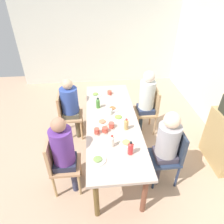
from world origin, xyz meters
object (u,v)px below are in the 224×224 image
at_px(dining_table, 112,124).
at_px(plate_4, 98,160).
at_px(chair_3, 170,154).
at_px(person_0, 71,104).
at_px(chair_1, 150,108).
at_px(bottle_3, 112,141).
at_px(chair_0, 67,113).
at_px(chair_2, 59,162).
at_px(bottle_2, 131,148).
at_px(cup_0, 110,93).
at_px(cup_2, 105,130).
at_px(bottle_0, 98,103).
at_px(plate_3, 102,122).
at_px(bottle_1, 126,124).
at_px(cup_3, 112,125).
at_px(person_1, 146,98).
at_px(plate_0, 126,143).
at_px(cup_1, 97,131).
at_px(plate_5, 118,117).
at_px(cup_4, 110,112).
at_px(person_3, 167,142).
at_px(plate_1, 112,109).
at_px(plate_2, 95,94).
at_px(person_2, 64,150).

height_order(dining_table, plate_4, plate_4).
bearing_deg(chair_3, person_0, -128.86).
height_order(chair_1, bottle_3, bottle_3).
height_order(chair_0, chair_2, same).
xyz_separation_m(person_0, bottle_2, (1.34, 0.85, 0.12)).
height_order(chair_3, cup_0, chair_3).
relative_size(cup_2, bottle_0, 0.66).
bearing_deg(plate_3, bottle_1, 61.19).
distance_m(cup_3, bottle_0, 0.59).
bearing_deg(person_1, plate_0, -25.68).
distance_m(person_1, cup_1, 1.30).
xyz_separation_m(chair_2, bottle_2, (0.15, 0.94, 0.31)).
bearing_deg(cup_3, plate_5, 149.66).
bearing_deg(cup_4, cup_3, -1.14).
distance_m(person_3, cup_1, 0.99).
relative_size(chair_2, person_3, 0.73).
xyz_separation_m(chair_0, chair_3, (1.19, 1.56, 0.00)).
relative_size(person_1, plate_5, 5.63).
relative_size(chair_3, cup_4, 8.22).
relative_size(person_0, plate_5, 5.25).
bearing_deg(plate_0, cup_3, -156.05).
distance_m(person_3, cup_0, 1.56).
relative_size(person_0, chair_1, 1.32).
height_order(person_0, chair_3, person_0).
bearing_deg(cup_1, plate_3, 159.57).
height_order(plate_3, cup_4, cup_4).
distance_m(plate_1, plate_3, 0.41).
bearing_deg(plate_3, plate_4, -7.49).
bearing_deg(cup_1, cup_3, 117.55).
xyz_separation_m(plate_2, cup_1, (1.12, -0.01, 0.03)).
xyz_separation_m(chair_3, plate_5, (-0.63, -0.68, 0.24)).
distance_m(chair_1, bottle_0, 1.05).
bearing_deg(chair_0, plate_0, 38.68).
distance_m(chair_0, cup_0, 0.89).
xyz_separation_m(plate_2, plate_4, (1.64, -0.02, 0.00)).
bearing_deg(person_0, cup_4, 57.87).
relative_size(person_3, cup_4, 11.21).
distance_m(person_2, plate_1, 1.15).
distance_m(person_3, bottle_1, 0.62).
bearing_deg(bottle_3, plate_3, -169.13).
height_order(person_0, bottle_3, person_0).
xyz_separation_m(cup_0, cup_1, (1.13, -0.28, 0.01)).
relative_size(chair_2, bottle_1, 4.92).
xyz_separation_m(person_1, plate_5, (0.56, -0.59, -0.00)).
height_order(chair_3, plate_5, chair_3).
xyz_separation_m(dining_table, chair_2, (0.59, -0.78, -0.15)).
relative_size(person_1, cup_0, 10.87).
height_order(plate_1, cup_2, cup_2).
bearing_deg(bottle_1, cup_2, -84.81).
bearing_deg(cup_0, person_0, -72.36).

